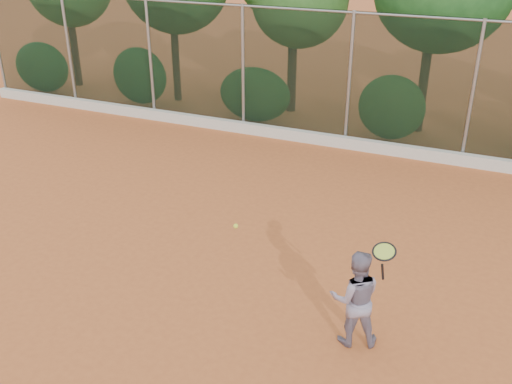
% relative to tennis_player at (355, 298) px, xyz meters
% --- Properties ---
extents(ground, '(80.00, 80.00, 0.00)m').
position_rel_tennis_player_xyz_m(ground, '(-2.22, 0.62, -0.74)').
color(ground, '#B55A2A').
rests_on(ground, ground).
extents(concrete_curb, '(24.00, 0.20, 0.30)m').
position_rel_tennis_player_xyz_m(concrete_curb, '(-2.22, 7.44, -0.59)').
color(concrete_curb, beige).
rests_on(concrete_curb, ground).
extents(tennis_player, '(0.88, 0.78, 1.49)m').
position_rel_tennis_player_xyz_m(tennis_player, '(0.00, 0.00, 0.00)').
color(tennis_player, gray).
rests_on(tennis_player, ground).
extents(chainlink_fence, '(24.09, 0.09, 3.50)m').
position_rel_tennis_player_xyz_m(chainlink_fence, '(-2.22, 7.62, 1.12)').
color(chainlink_fence, black).
rests_on(chainlink_fence, ground).
extents(tennis_racket, '(0.35, 0.33, 0.58)m').
position_rel_tennis_player_xyz_m(tennis_racket, '(0.34, -0.10, 0.87)').
color(tennis_racket, black).
rests_on(tennis_racket, ground).
extents(tennis_ball_in_flight, '(0.07, 0.07, 0.07)m').
position_rel_tennis_player_xyz_m(tennis_ball_in_flight, '(-1.88, 0.09, 0.69)').
color(tennis_ball_in_flight, '#CCDE32').
rests_on(tennis_ball_in_flight, ground).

